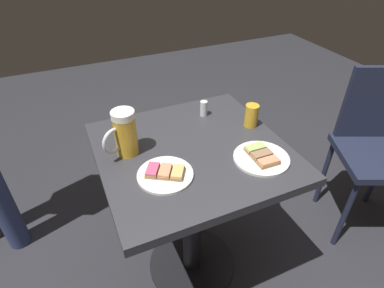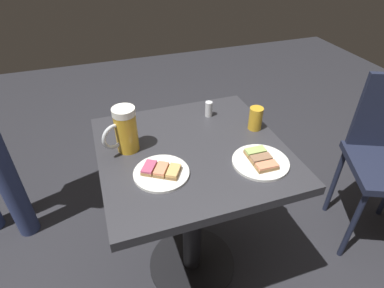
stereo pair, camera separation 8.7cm
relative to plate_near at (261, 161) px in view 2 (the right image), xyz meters
The scene contains 7 objects.
ground_plane 0.81m from the plate_near, 51.34° to the left, with size 6.00×6.00×0.00m, color #28282D.
cafe_table 0.32m from the plate_near, 51.34° to the left, with size 0.68×0.70×0.76m.
plate_near is the anchor object (origin of this frame).
plate_far 0.36m from the plate_near, 80.87° to the left, with size 0.19×0.19×0.03m.
beer_mug 0.50m from the plate_near, 61.85° to the left, with size 0.09×0.14×0.18m.
beer_glass_small 0.23m from the plate_near, 22.46° to the right, with size 0.06×0.06×0.10m, color gold.
salt_shaker 0.37m from the plate_near, ahead, with size 0.03×0.03×0.07m, color silver.
Camera 2 is at (-0.91, 0.31, 1.48)m, focal length 29.41 mm.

